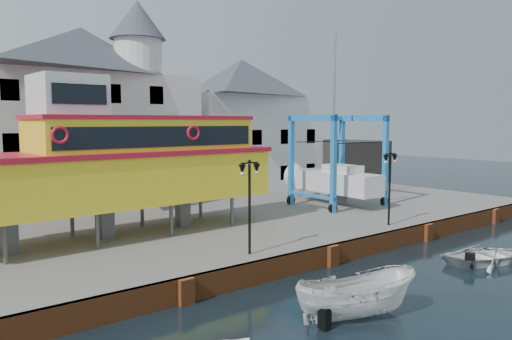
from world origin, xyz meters
TOP-DOWN VIEW (x-y plane):
  - ground at (0.00, 0.00)m, footprint 140.00×140.00m
  - hardstanding at (0.00, 11.00)m, footprint 44.00×22.00m
  - quay_wall at (-0.00, 0.10)m, footprint 44.00×0.47m
  - building_white_main at (-4.87, 18.39)m, footprint 14.00×8.30m
  - building_white_right at (9.00, 19.00)m, footprint 12.00×8.00m
  - shed_dark at (19.00, 17.00)m, footprint 8.00×7.00m
  - lamp_post_left at (-4.00, 1.20)m, footprint 1.12×0.32m
  - lamp_post_right at (6.00, 1.20)m, footprint 1.12×0.32m
  - tour_boat at (-7.77, 7.97)m, footprint 18.48×4.98m
  - travel_lift at (8.92, 8.42)m, footprint 5.85×8.12m
  - motorboat_a at (-4.01, -4.88)m, footprint 4.95×3.24m
  - motorboat_b at (6.36, -4.32)m, footprint 5.05×4.21m

SIDE VIEW (x-z plane):
  - ground at x=0.00m, z-range 0.00..0.00m
  - motorboat_a at x=-4.01m, z-range -0.90..0.90m
  - motorboat_b at x=6.36m, z-range -0.45..0.45m
  - hardstanding at x=0.00m, z-range 0.00..1.00m
  - quay_wall at x=0.00m, z-range 0.00..1.00m
  - shed_dark at x=19.00m, z-range 1.00..5.00m
  - travel_lift at x=8.92m, z-range -3.04..9.11m
  - lamp_post_left at x=-4.00m, z-range 2.07..6.27m
  - lamp_post_right at x=6.00m, z-range 2.07..6.27m
  - tour_boat at x=-7.77m, z-range 0.77..8.76m
  - building_white_right at x=9.00m, z-range 1.00..12.20m
  - building_white_main at x=-4.87m, z-range 0.34..14.34m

